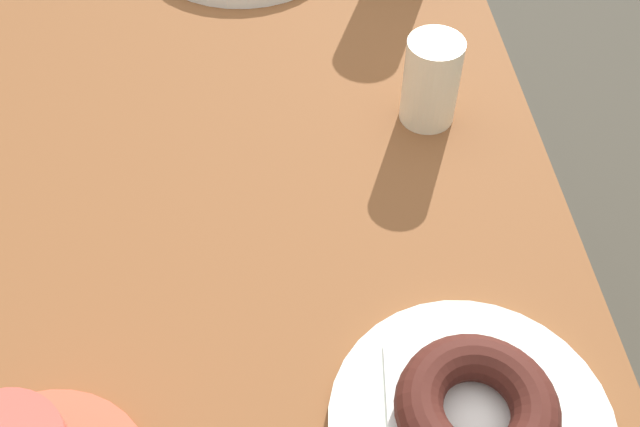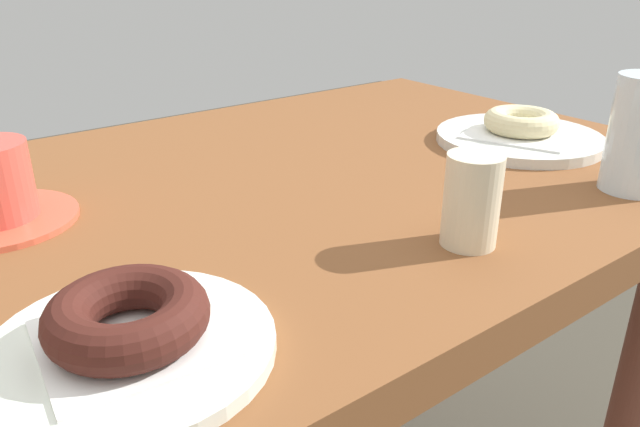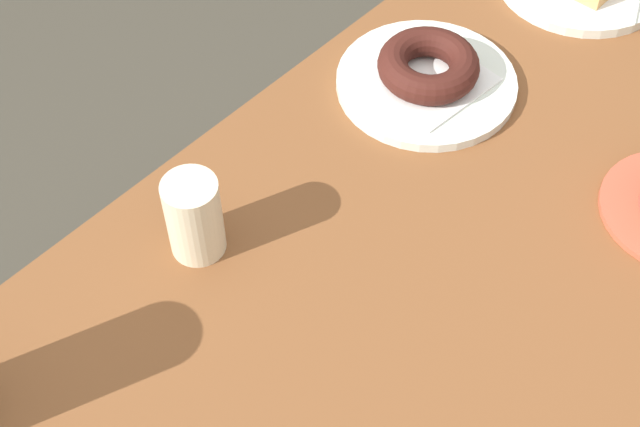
# 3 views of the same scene
# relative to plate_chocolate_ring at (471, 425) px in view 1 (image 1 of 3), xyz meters

# --- Properties ---
(table) EXTENTS (1.19, 0.69, 0.73)m
(table) POSITION_rel_plate_chocolate_ring_xyz_m (0.20, 0.22, -0.10)
(table) COLOR brown
(table) RESTS_ON ground_plane
(plate_chocolate_ring) EXTENTS (0.19, 0.19, 0.01)m
(plate_chocolate_ring) POSITION_rel_plate_chocolate_ring_xyz_m (0.00, 0.00, 0.00)
(plate_chocolate_ring) COLOR silver
(plate_chocolate_ring) RESTS_ON table
(napkin_chocolate_ring) EXTENTS (0.12, 0.12, 0.00)m
(napkin_chocolate_ring) POSITION_rel_plate_chocolate_ring_xyz_m (0.00, 0.00, 0.01)
(napkin_chocolate_ring) COLOR white
(napkin_chocolate_ring) RESTS_ON plate_chocolate_ring
(donut_chocolate_ring) EXTENTS (0.11, 0.11, 0.03)m
(donut_chocolate_ring) POSITION_rel_plate_chocolate_ring_xyz_m (0.00, 0.00, 0.02)
(donut_chocolate_ring) COLOR #3B1712
(donut_chocolate_ring) RESTS_ON napkin_chocolate_ring
(sugar_jar) EXTENTS (0.05, 0.05, 0.09)m
(sugar_jar) POSITION_rel_plate_chocolate_ring_xyz_m (0.31, -0.03, 0.04)
(sugar_jar) COLOR beige
(sugar_jar) RESTS_ON table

